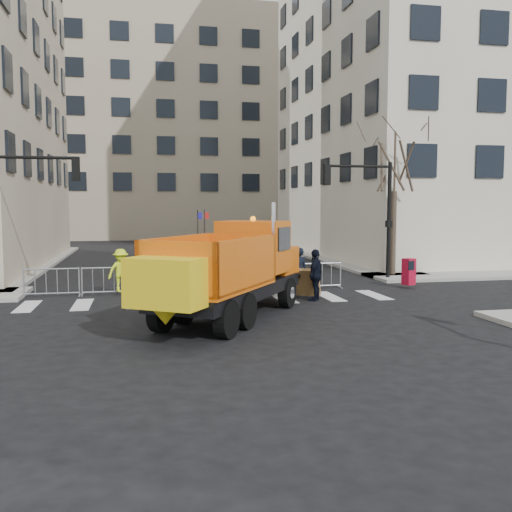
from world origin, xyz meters
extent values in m
plane|color=black|center=(0.00, 0.00, 0.00)|extent=(120.00, 120.00, 0.00)
cube|color=gray|center=(0.00, 8.50, 0.07)|extent=(64.00, 5.00, 0.15)
cube|color=beige|center=(20.00, 22.00, 16.00)|extent=(22.00, 22.00, 32.00)
cube|color=tan|center=(0.00, 52.00, 12.00)|extent=(30.00, 18.00, 24.00)
cylinder|color=black|center=(8.50, 9.50, 2.70)|extent=(0.18, 0.18, 5.40)
cube|color=black|center=(-0.02, 2.03, 0.88)|extent=(5.48, 6.77, 0.42)
cylinder|color=black|center=(0.50, 4.59, 0.51)|extent=(0.84, 1.03, 1.02)
cylinder|color=black|center=(2.13, 3.51, 0.51)|extent=(0.84, 1.03, 1.02)
cylinder|color=black|center=(-1.50, 1.56, 0.51)|extent=(0.84, 1.03, 1.02)
cylinder|color=black|center=(0.13, 0.49, 0.51)|extent=(0.84, 1.03, 1.02)
cylinder|color=black|center=(-2.17, 0.56, 0.51)|extent=(0.84, 1.03, 1.02)
cylinder|color=black|center=(-0.54, -0.52, 0.51)|extent=(0.84, 1.03, 1.02)
cube|color=#D0570B|center=(1.62, 4.52, 1.53)|extent=(2.45, 2.32, 0.93)
cube|color=#D0570B|center=(0.95, 3.51, 2.09)|extent=(2.61, 2.42, 1.67)
cylinder|color=silver|center=(1.38, 2.39, 2.42)|extent=(0.13, 0.13, 2.23)
cube|color=#D0570B|center=(-0.74, 0.95, 1.86)|extent=(4.20, 4.70, 1.53)
cube|color=yellow|center=(-2.13, -1.15, 1.58)|extent=(2.06, 1.80, 1.21)
cube|color=brown|center=(2.50, 5.83, 0.60)|extent=(2.78, 2.09, 1.04)
imported|color=black|center=(3.33, 6.32, 0.91)|extent=(0.68, 0.46, 1.82)
imported|color=black|center=(1.25, 6.75, 1.01)|extent=(1.15, 1.00, 2.02)
imported|color=black|center=(3.51, 4.74, 0.94)|extent=(1.02, 1.15, 1.87)
imported|color=#DCF91D|center=(-3.44, 7.35, 0.97)|extent=(1.22, 1.03, 1.64)
cube|color=#B00D28|center=(8.24, 6.91, 0.70)|extent=(0.57, 0.54, 1.10)
camera|label=1|loc=(-2.70, -14.88, 3.42)|focal=40.00mm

